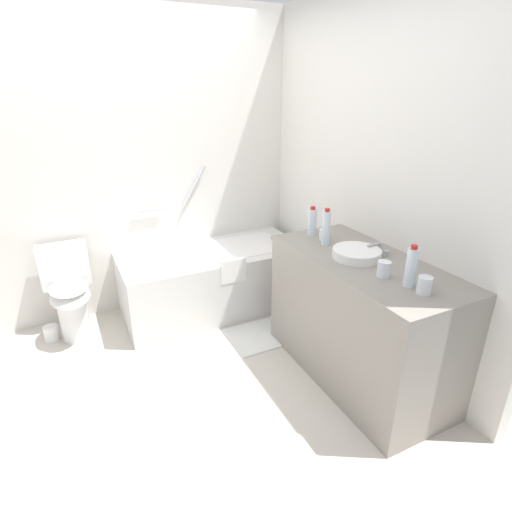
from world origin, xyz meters
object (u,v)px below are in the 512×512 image
at_px(water_bottle_1, 312,222).
at_px(sink_faucet, 379,248).
at_px(bathtub, 214,278).
at_px(water_bottle_2, 326,228).
at_px(drinking_glass_1, 384,269).
at_px(drinking_glass_2, 325,235).
at_px(toilet, 69,292).
at_px(drinking_glass_0, 425,285).
at_px(water_bottle_0, 411,267).
at_px(bath_mat, 264,335).
at_px(sink_basin, 357,253).
at_px(toilet_paper_roll, 51,333).

bearing_deg(water_bottle_1, sink_faucet, -69.06).
relative_size(bathtub, water_bottle_2, 6.14).
distance_m(drinking_glass_1, drinking_glass_2, 0.66).
distance_m(sink_faucet, drinking_glass_2, 0.41).
relative_size(toilet, drinking_glass_0, 7.73).
distance_m(water_bottle_0, bath_mat, 1.51).
height_order(sink_faucet, drinking_glass_1, drinking_glass_1).
height_order(sink_basin, sink_faucet, sink_faucet).
bearing_deg(toilet_paper_roll, toilet, 3.01).
bearing_deg(water_bottle_1, toilet_paper_roll, 156.30).
relative_size(sink_basin, water_bottle_1, 1.44).
bearing_deg(sink_faucet, drinking_glass_0, -108.10).
bearing_deg(sink_basin, drinking_glass_1, -98.07).
relative_size(bathtub, toilet_paper_roll, 12.47).
bearing_deg(sink_faucet, water_bottle_1, 110.94).
relative_size(sink_basin, drinking_glass_1, 3.31).
distance_m(sink_basin, sink_faucet, 0.18).
xyz_separation_m(drinking_glass_1, toilet_paper_roll, (-1.86, 1.63, -0.86)).
relative_size(toilet, water_bottle_2, 2.89).
bearing_deg(bathtub, toilet_paper_roll, 176.75).
distance_m(sink_basin, water_bottle_0, 0.46).
bearing_deg(toilet, drinking_glass_0, 41.15).
distance_m(sink_faucet, water_bottle_0, 0.50).
bearing_deg(bath_mat, toilet, 152.98).
height_order(bathtub, bath_mat, bathtub).
relative_size(water_bottle_2, drinking_glass_2, 3.33).
bearing_deg(water_bottle_1, drinking_glass_2, -81.88).
xyz_separation_m(sink_basin, drinking_glass_1, (-0.04, -0.29, 0.02)).
relative_size(water_bottle_0, drinking_glass_0, 2.49).
bearing_deg(water_bottle_0, toilet, 133.56).
height_order(water_bottle_0, drinking_glass_0, water_bottle_0).
xyz_separation_m(sink_faucet, drinking_glass_1, (-0.22, -0.29, 0.01)).
bearing_deg(sink_basin, water_bottle_0, -90.68).
bearing_deg(toilet_paper_roll, water_bottle_0, -43.29).
distance_m(drinking_glass_2, toilet_paper_roll, 2.31).
xyz_separation_m(sink_basin, water_bottle_1, (-0.01, 0.51, 0.07)).
distance_m(water_bottle_1, drinking_glass_0, 1.06).
relative_size(sink_basin, sink_faucet, 2.05).
bearing_deg(toilet_paper_roll, bathtub, -3.25).
xyz_separation_m(water_bottle_0, drinking_glass_1, (-0.04, 0.16, -0.07)).
relative_size(water_bottle_1, drinking_glass_2, 2.75).
height_order(bathtub, water_bottle_1, bathtub).
relative_size(water_bottle_0, water_bottle_1, 1.13).
bearing_deg(toilet_paper_roll, drinking_glass_1, -41.16).
height_order(bathtub, sink_faucet, bathtub).
relative_size(water_bottle_0, toilet_paper_roll, 1.89).
bearing_deg(drinking_glass_0, sink_faucet, 71.90).
xyz_separation_m(toilet, drinking_glass_2, (1.73, -0.98, 0.52)).
distance_m(water_bottle_2, bath_mat, 1.10).
distance_m(bathtub, drinking_glass_0, 1.99).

